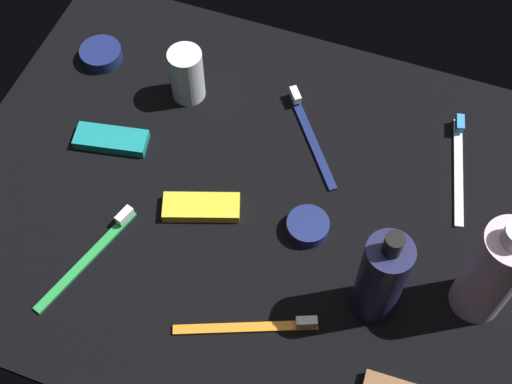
% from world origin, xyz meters
% --- Properties ---
extents(ground_plane, '(0.84, 0.64, 0.01)m').
position_xyz_m(ground_plane, '(0.00, 0.00, -0.01)').
color(ground_plane, black).
extents(lotion_bottle, '(0.06, 0.06, 0.18)m').
position_xyz_m(lotion_bottle, '(0.19, -0.09, 0.08)').
color(lotion_bottle, '#1D1E42').
rests_on(lotion_bottle, ground_plane).
extents(bodywash_bottle, '(0.06, 0.06, 0.19)m').
position_xyz_m(bodywash_bottle, '(0.31, -0.04, 0.09)').
color(bodywash_bottle, silver).
rests_on(bodywash_bottle, ground_plane).
extents(deodorant_stick, '(0.05, 0.05, 0.09)m').
position_xyz_m(deodorant_stick, '(-0.16, 0.15, 0.04)').
color(deodorant_stick, silver).
rests_on(deodorant_stick, ground_plane).
extents(toothbrush_navy, '(0.12, 0.15, 0.02)m').
position_xyz_m(toothbrush_navy, '(0.03, 0.14, 0.01)').
color(toothbrush_navy, navy).
rests_on(toothbrush_navy, ground_plane).
extents(toothbrush_green, '(0.06, 0.18, 0.02)m').
position_xyz_m(toothbrush_green, '(-0.17, -0.15, 0.01)').
color(toothbrush_green, green).
rests_on(toothbrush_green, ground_plane).
extents(toothbrush_white, '(0.05, 0.18, 0.02)m').
position_xyz_m(toothbrush_white, '(0.25, 0.16, 0.01)').
color(toothbrush_white, white).
rests_on(toothbrush_white, ground_plane).
extents(toothbrush_orange, '(0.17, 0.08, 0.02)m').
position_xyz_m(toothbrush_orange, '(0.06, -0.17, 0.01)').
color(toothbrush_orange, orange).
rests_on(toothbrush_orange, ground_plane).
extents(snack_bar_yellow, '(0.11, 0.07, 0.01)m').
position_xyz_m(snack_bar_yellow, '(-0.07, -0.04, 0.01)').
color(snack_bar_yellow, yellow).
rests_on(snack_bar_yellow, ground_plane).
extents(snack_bar_teal, '(0.11, 0.06, 0.01)m').
position_xyz_m(snack_bar_teal, '(-0.23, 0.02, 0.01)').
color(snack_bar_teal, teal).
rests_on(snack_bar_teal, ground_plane).
extents(cream_tin_left, '(0.06, 0.06, 0.02)m').
position_xyz_m(cream_tin_left, '(0.08, -0.02, 0.01)').
color(cream_tin_left, navy).
rests_on(cream_tin_left, ground_plane).
extents(cream_tin_right, '(0.06, 0.06, 0.02)m').
position_xyz_m(cream_tin_right, '(-0.32, 0.16, 0.01)').
color(cream_tin_right, navy).
rests_on(cream_tin_right, ground_plane).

